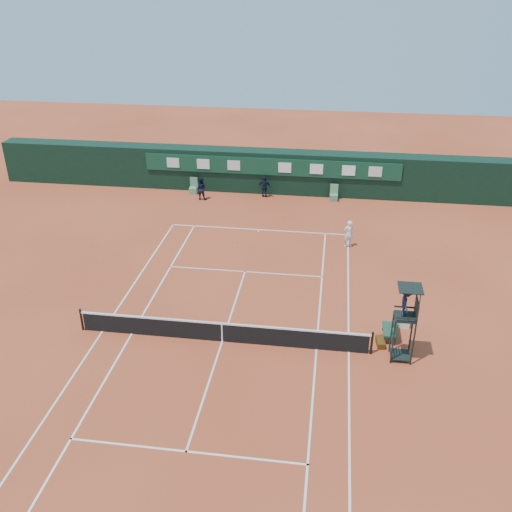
{
  "coord_description": "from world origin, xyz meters",
  "views": [
    {
      "loc": [
        4.32,
        -20.07,
        14.72
      ],
      "look_at": [
        0.65,
        6.0,
        1.2
      ],
      "focal_mm": 40.0,
      "sensor_mm": 36.0,
      "label": 1
    }
  ],
  "objects": [
    {
      "name": "ground",
      "position": [
        0.0,
        0.0,
        0.0
      ],
      "size": [
        90.0,
        90.0,
        0.0
      ],
      "primitive_type": "plane",
      "color": "#B54A2A",
      "rests_on": "ground"
    },
    {
      "name": "court_lines",
      "position": [
        0.0,
        0.0,
        0.01
      ],
      "size": [
        11.05,
        23.85,
        0.01
      ],
      "color": "silver",
      "rests_on": "ground"
    },
    {
      "name": "tennis_net",
      "position": [
        0.0,
        0.0,
        0.51
      ],
      "size": [
        12.9,
        0.1,
        1.1
      ],
      "color": "black",
      "rests_on": "ground"
    },
    {
      "name": "back_wall",
      "position": [
        0.0,
        18.74,
        1.51
      ],
      "size": [
        40.0,
        1.65,
        3.0
      ],
      "color": "black",
      "rests_on": "ground"
    },
    {
      "name": "linesman_chair_left",
      "position": [
        -5.5,
        17.48,
        0.32
      ],
      "size": [
        0.55,
        0.5,
        1.15
      ],
      "color": "#5C8E64",
      "rests_on": "ground"
    },
    {
      "name": "linesman_chair_right",
      "position": [
        4.5,
        17.48,
        0.32
      ],
      "size": [
        0.55,
        0.5,
        1.15
      ],
      "color": "#527E5A",
      "rests_on": "ground"
    },
    {
      "name": "umpire_chair",
      "position": [
        7.58,
        -0.12,
        2.46
      ],
      "size": [
        0.96,
        0.95,
        3.42
      ],
      "color": "black",
      "rests_on": "ground"
    },
    {
      "name": "player_bench",
      "position": [
        7.33,
        1.28,
        0.6
      ],
      "size": [
        0.56,
        1.2,
        1.1
      ],
      "color": "#1A422E",
      "rests_on": "ground"
    },
    {
      "name": "tennis_bag",
      "position": [
        6.84,
        0.7,
        0.14
      ],
      "size": [
        0.41,
        0.78,
        0.28
      ],
      "primitive_type": "cube",
      "rotation": [
        0.0,
        0.0,
        0.1
      ],
      "color": "black",
      "rests_on": "ground"
    },
    {
      "name": "cooler",
      "position": [
        7.93,
        2.37,
        0.33
      ],
      "size": [
        0.57,
        0.57,
        0.65
      ],
      "color": "white",
      "rests_on": "ground"
    },
    {
      "name": "tennis_ball",
      "position": [
        -1.03,
        9.32,
        0.03
      ],
      "size": [
        0.06,
        0.06,
        0.06
      ],
      "primitive_type": "sphere",
      "color": "#CADA32",
      "rests_on": "ground"
    },
    {
      "name": "player",
      "position": [
        5.46,
        10.26,
        0.83
      ],
      "size": [
        0.71,
        0.61,
        1.65
      ],
      "primitive_type": "imported",
      "rotation": [
        0.0,
        0.0,
        3.56
      ],
      "color": "white",
      "rests_on": "ground"
    },
    {
      "name": "ball_kid_left",
      "position": [
        -4.69,
        16.43,
        0.79
      ],
      "size": [
        0.8,
        0.63,
        1.59
      ],
      "primitive_type": "imported",
      "rotation": [
        0.0,
        0.0,
        3.1
      ],
      "color": "black",
      "rests_on": "ground"
    },
    {
      "name": "ball_kid_right",
      "position": [
        -0.36,
        17.49,
        0.76
      ],
      "size": [
        0.91,
        0.42,
        1.52
      ],
      "primitive_type": "imported",
      "rotation": [
        0.0,
        0.0,
        3.08
      ],
      "color": "black",
      "rests_on": "ground"
    }
  ]
}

